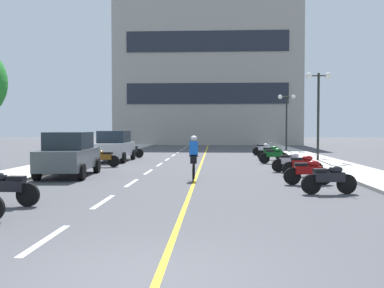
# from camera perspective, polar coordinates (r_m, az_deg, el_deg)

# --- Properties ---
(ground_plane) EXTENTS (140.00, 140.00, 0.00)m
(ground_plane) POSITION_cam_1_polar(r_m,az_deg,el_deg) (26.62, 0.83, -2.18)
(ground_plane) COLOR #47474C
(curb_left) EXTENTS (2.40, 72.00, 0.12)m
(curb_left) POSITION_cam_1_polar(r_m,az_deg,el_deg) (30.70, -12.51, -1.55)
(curb_left) COLOR #B7B2A8
(curb_left) RESTS_ON ground
(curb_right) EXTENTS (2.40, 72.00, 0.12)m
(curb_right) POSITION_cam_1_polar(r_m,az_deg,el_deg) (30.23, 14.82, -1.63)
(curb_right) COLOR #B7B2A8
(curb_right) RESTS_ON ground
(lane_dash_0) EXTENTS (0.14, 2.20, 0.01)m
(lane_dash_0) POSITION_cam_1_polar(r_m,az_deg,el_deg) (8.34, -18.56, -11.75)
(lane_dash_0) COLOR silver
(lane_dash_0) RESTS_ON ground
(lane_dash_1) EXTENTS (0.14, 2.20, 0.01)m
(lane_dash_1) POSITION_cam_1_polar(r_m,az_deg,el_deg) (12.07, -11.52, -7.39)
(lane_dash_1) COLOR silver
(lane_dash_1) RESTS_ON ground
(lane_dash_2) EXTENTS (0.14, 2.20, 0.01)m
(lane_dash_2) POSITION_cam_1_polar(r_m,az_deg,el_deg) (15.94, -7.90, -5.06)
(lane_dash_2) COLOR silver
(lane_dash_2) RESTS_ON ground
(lane_dash_3) EXTENTS (0.14, 2.20, 0.01)m
(lane_dash_3) POSITION_cam_1_polar(r_m,az_deg,el_deg) (19.85, -5.72, -3.64)
(lane_dash_3) COLOR silver
(lane_dash_3) RESTS_ON ground
(lane_dash_4) EXTENTS (0.14, 2.20, 0.01)m
(lane_dash_4) POSITION_cam_1_polar(r_m,az_deg,el_deg) (23.80, -4.26, -2.69)
(lane_dash_4) COLOR silver
(lane_dash_4) RESTS_ON ground
(lane_dash_5) EXTENTS (0.14, 2.20, 0.01)m
(lane_dash_5) POSITION_cam_1_polar(r_m,az_deg,el_deg) (27.76, -3.22, -2.00)
(lane_dash_5) COLOR silver
(lane_dash_5) RESTS_ON ground
(lane_dash_6) EXTENTS (0.14, 2.20, 0.01)m
(lane_dash_6) POSITION_cam_1_polar(r_m,az_deg,el_deg) (31.73, -2.44, -1.49)
(lane_dash_6) COLOR silver
(lane_dash_6) RESTS_ON ground
(lane_dash_7) EXTENTS (0.14, 2.20, 0.01)m
(lane_dash_7) POSITION_cam_1_polar(r_m,az_deg,el_deg) (35.71, -1.84, -1.09)
(lane_dash_7) COLOR silver
(lane_dash_7) RESTS_ON ground
(lane_dash_8) EXTENTS (0.14, 2.20, 0.01)m
(lane_dash_8) POSITION_cam_1_polar(r_m,az_deg,el_deg) (39.69, -1.35, -0.77)
(lane_dash_8) COLOR silver
(lane_dash_8) RESTS_ON ground
(lane_dash_9) EXTENTS (0.14, 2.20, 0.01)m
(lane_dash_9) POSITION_cam_1_polar(r_m,az_deg,el_deg) (43.68, -0.96, -0.51)
(lane_dash_9) COLOR silver
(lane_dash_9) RESTS_ON ground
(lane_dash_10) EXTENTS (0.14, 2.20, 0.01)m
(lane_dash_10) POSITION_cam_1_polar(r_m,az_deg,el_deg) (47.66, -0.63, -0.29)
(lane_dash_10) COLOR silver
(lane_dash_10) RESTS_ON ground
(lane_dash_11) EXTENTS (0.14, 2.20, 0.01)m
(lane_dash_11) POSITION_cam_1_polar(r_m,az_deg,el_deg) (51.65, -0.35, -0.11)
(lane_dash_11) COLOR silver
(lane_dash_11) RESTS_ON ground
(centre_line_yellow) EXTENTS (0.12, 66.00, 0.01)m
(centre_line_yellow) POSITION_cam_1_polar(r_m,az_deg,el_deg) (29.60, 1.53, -1.74)
(centre_line_yellow) COLOR gold
(centre_line_yellow) RESTS_ON ground
(office_building) EXTENTS (22.25, 6.72, 19.96)m
(office_building) POSITION_cam_1_polar(r_m,az_deg,el_deg) (54.43, 2.04, 10.54)
(office_building) COLOR #9E998E
(office_building) RESTS_ON ground
(street_lamp_mid) EXTENTS (1.46, 0.36, 5.09)m
(street_lamp_mid) POSITION_cam_1_polar(r_m,az_deg,el_deg) (26.52, 16.20, 6.04)
(street_lamp_mid) COLOR black
(street_lamp_mid) RESTS_ON curb_right
(street_lamp_far) EXTENTS (1.46, 0.36, 4.66)m
(street_lamp_far) POSITION_cam_1_polar(r_m,az_deg,el_deg) (37.42, 12.26, 4.48)
(street_lamp_far) COLOR black
(street_lamp_far) RESTS_ON curb_right
(parked_car_near) EXTENTS (2.14, 4.30, 1.82)m
(parked_car_near) POSITION_cam_1_polar(r_m,az_deg,el_deg) (18.61, -15.78, -1.28)
(parked_car_near) COLOR black
(parked_car_near) RESTS_ON ground
(parked_car_mid) EXTENTS (1.95, 4.22, 1.82)m
(parked_car_mid) POSITION_cam_1_polar(r_m,az_deg,el_deg) (26.39, -10.13, -0.26)
(parked_car_mid) COLOR black
(parked_car_mid) RESTS_ON ground
(motorcycle_1) EXTENTS (1.70, 0.60, 0.92)m
(motorcycle_1) POSITION_cam_1_polar(r_m,az_deg,el_deg) (12.06, -23.08, -5.27)
(motorcycle_1) COLOR black
(motorcycle_1) RESTS_ON ground
(motorcycle_2) EXTENTS (1.70, 0.60, 0.92)m
(motorcycle_2) POSITION_cam_1_polar(r_m,az_deg,el_deg) (13.71, 17.52, -4.33)
(motorcycle_2) COLOR black
(motorcycle_2) RESTS_ON ground
(motorcycle_3) EXTENTS (1.70, 0.60, 0.92)m
(motorcycle_3) POSITION_cam_1_polar(r_m,az_deg,el_deg) (15.76, 14.96, -3.48)
(motorcycle_3) COLOR black
(motorcycle_3) RESTS_ON ground
(motorcycle_4) EXTENTS (1.70, 0.60, 0.92)m
(motorcycle_4) POSITION_cam_1_polar(r_m,az_deg,el_deg) (18.54, 14.29, -2.65)
(motorcycle_4) COLOR black
(motorcycle_4) RESTS_ON ground
(motorcycle_5) EXTENTS (1.69, 0.63, 0.92)m
(motorcycle_5) POSITION_cam_1_polar(r_m,az_deg,el_deg) (20.15, 12.74, -2.26)
(motorcycle_5) COLOR black
(motorcycle_5) RESTS_ON ground
(motorcycle_6) EXTENTS (1.70, 0.60, 0.92)m
(motorcycle_6) POSITION_cam_1_polar(r_m,az_deg,el_deg) (22.63, -11.55, -1.78)
(motorcycle_6) COLOR black
(motorcycle_6) RESTS_ON ground
(motorcycle_7) EXTENTS (1.70, 0.60, 0.92)m
(motorcycle_7) POSITION_cam_1_polar(r_m,az_deg,el_deg) (24.75, 10.73, -1.44)
(motorcycle_7) COLOR black
(motorcycle_7) RESTS_ON ground
(motorcycle_8) EXTENTS (1.69, 0.62, 0.92)m
(motorcycle_8) POSITION_cam_1_polar(r_m,az_deg,el_deg) (27.50, 10.30, -1.09)
(motorcycle_8) COLOR black
(motorcycle_8) RESTS_ON ground
(motorcycle_9) EXTENTS (1.70, 0.60, 0.92)m
(motorcycle_9) POSITION_cam_1_polar(r_m,az_deg,el_deg) (29.39, -8.02, -0.88)
(motorcycle_9) COLOR black
(motorcycle_9) RESTS_ON ground
(motorcycle_10) EXTENTS (1.66, 0.74, 0.92)m
(motorcycle_10) POSITION_cam_1_polar(r_m,az_deg,el_deg) (32.20, 9.36, -0.63)
(motorcycle_10) COLOR black
(motorcycle_10) RESTS_ON ground
(cyclist_rider) EXTENTS (0.42, 1.77, 1.71)m
(cyclist_rider) POSITION_cam_1_polar(r_m,az_deg,el_deg) (16.60, 0.22, -1.69)
(cyclist_rider) COLOR black
(cyclist_rider) RESTS_ON ground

